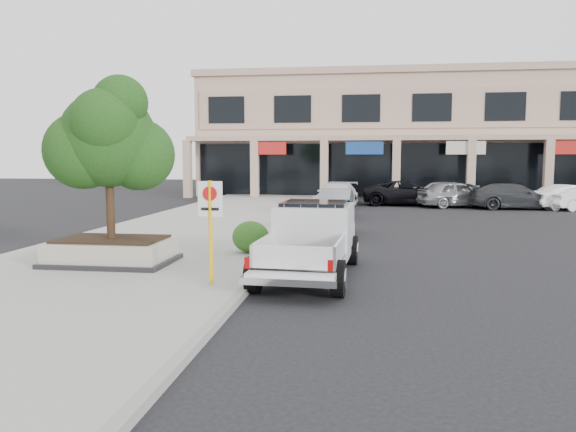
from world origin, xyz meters
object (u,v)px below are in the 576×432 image
at_px(pickup_truck, 309,241).
at_px(curb_car_b, 335,204).
at_px(lot_car_c, 514,196).
at_px(planter, 112,251).
at_px(lot_car_e, 451,193).
at_px(curb_car_c, 337,195).
at_px(lot_car_a, 457,194).
at_px(planter_tree, 116,140).
at_px(curb_car_d, 340,194).
at_px(curb_car_a, 330,218).
at_px(no_parking_sign, 210,218).
at_px(lot_car_d, 407,193).
at_px(lot_car_b, 571,197).

relative_size(pickup_truck, curb_car_b, 1.32).
distance_m(pickup_truck, lot_car_c, 22.09).
xyz_separation_m(planter, curb_car_b, (5.18, 13.30, 0.24)).
bearing_deg(lot_car_e, planter, 174.57).
height_order(curb_car_b, curb_car_c, curb_car_c).
bearing_deg(lot_car_a, curb_car_b, 117.73).
relative_size(planter_tree, pickup_truck, 0.70).
distance_m(lot_car_a, lot_car_e, 1.43).
bearing_deg(planter, curb_car_d, 77.02).
distance_m(pickup_truck, curb_car_b, 13.56).
relative_size(curb_car_a, lot_car_e, 0.86).
bearing_deg(planter, no_parking_sign, -31.43).
relative_size(planter, planter_tree, 0.80).
bearing_deg(curb_car_a, lot_car_d, 75.33).
bearing_deg(curb_car_b, planter, -109.37).
bearing_deg(lot_car_b, planter, 124.02).
distance_m(pickup_truck, curb_car_d, 21.80).
relative_size(pickup_truck, lot_car_a, 1.24).
height_order(curb_car_b, curb_car_d, curb_car_b).
relative_size(curb_car_a, lot_car_c, 0.77).
bearing_deg(pickup_truck, no_parking_sign, -135.96).
xyz_separation_m(curb_car_d, lot_car_e, (6.83, 0.15, 0.10)).
height_order(no_parking_sign, lot_car_d, no_parking_sign).
bearing_deg(planter, lot_car_a, 59.47).
distance_m(lot_car_c, lot_car_e, 3.85).
distance_m(planter, lot_car_d, 23.19).
bearing_deg(curb_car_d, curb_car_b, -89.62).
xyz_separation_m(curb_car_d, lot_car_a, (6.98, -1.28, 0.12)).
bearing_deg(pickup_truck, planter_tree, 178.31).
distance_m(planter_tree, lot_car_d, 23.15).
bearing_deg(planter, curb_car_c, 75.26).
bearing_deg(curb_car_a, lot_car_e, 66.42).
distance_m(curb_car_c, lot_car_d, 4.93).
xyz_separation_m(curb_car_a, lot_car_b, (12.80, 12.55, 0.04)).
bearing_deg(planter, lot_car_b, 47.36).
distance_m(planter_tree, lot_car_e, 24.62).
relative_size(lot_car_b, lot_car_e, 0.94).
relative_size(lot_car_a, lot_car_b, 1.08).
bearing_deg(lot_car_c, lot_car_a, 72.45).
height_order(lot_car_b, lot_car_d, lot_car_d).
bearing_deg(pickup_truck, curb_car_a, 92.64).
relative_size(planter, pickup_truck, 0.56).
bearing_deg(curb_car_d, lot_car_e, 0.12).
bearing_deg(lot_car_b, curb_car_d, 68.78).
bearing_deg(lot_car_d, no_parking_sign, 166.17).
distance_m(planter, lot_car_e, 24.68).
distance_m(lot_car_c, lot_car_d, 6.12).
bearing_deg(planter_tree, curb_car_d, 77.27).
height_order(no_parking_sign, curb_car_a, no_parking_sign).
height_order(planter, curb_car_d, curb_car_d).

